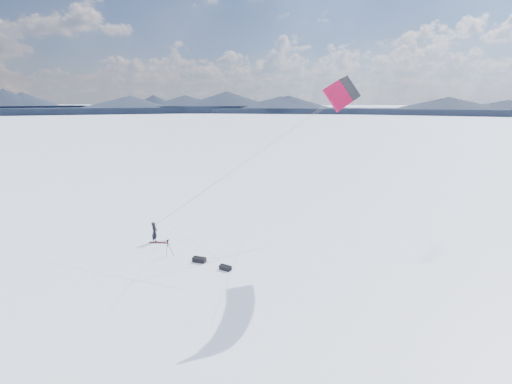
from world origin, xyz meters
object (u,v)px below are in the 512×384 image
(snowkiter, at_px, (155,242))
(gear_bag_a, at_px, (199,260))
(snowboard, at_px, (159,243))
(gear_bag_b, at_px, (225,268))
(tripod, at_px, (168,246))

(snowkiter, bearing_deg, gear_bag_a, -125.07)
(snowboard, xyz_separation_m, gear_bag_a, (4.64, -2.29, 0.16))
(snowkiter, distance_m, gear_bag_a, 5.48)
(snowkiter, relative_size, gear_bag_b, 1.92)
(snowkiter, distance_m, gear_bag_b, 7.72)
(tripod, relative_size, gear_bag_b, 1.44)
(tripod, xyz_separation_m, gear_bag_a, (2.57, -0.26, -0.63))
(gear_bag_a, bearing_deg, gear_bag_b, -14.24)
(snowkiter, xyz_separation_m, tripod, (2.39, -2.05, 0.81))
(snowkiter, bearing_deg, tripod, -140.66)
(snowkiter, distance_m, snowboard, 0.32)
(snowkiter, xyz_separation_m, snowboard, (0.32, -0.03, 0.02))
(gear_bag_a, bearing_deg, snowkiter, 156.06)
(snowkiter, relative_size, gear_bag_a, 1.82)
(snowboard, relative_size, gear_bag_b, 1.73)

